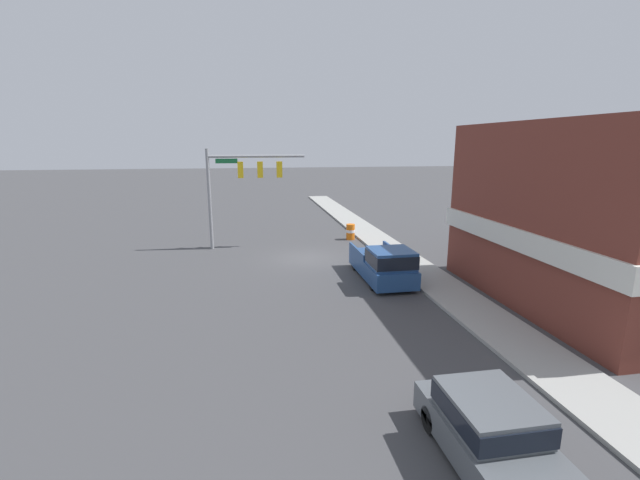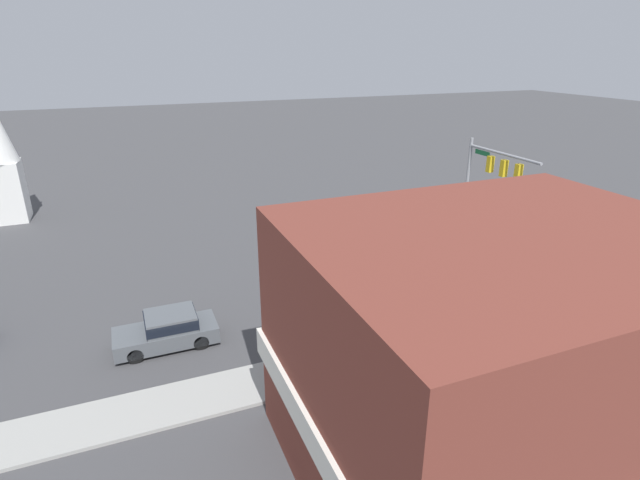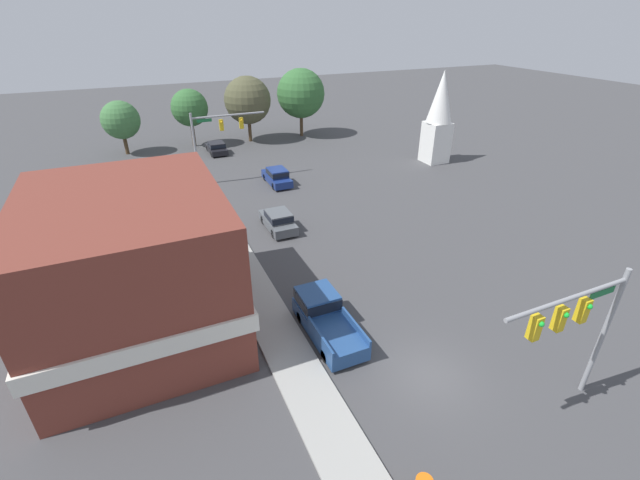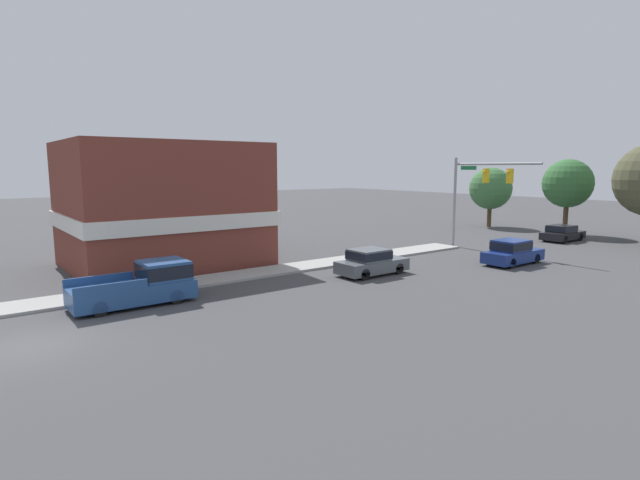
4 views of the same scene
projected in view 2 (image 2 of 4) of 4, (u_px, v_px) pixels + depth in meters
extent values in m
plane|color=#424244|center=(476.00, 269.00, 29.65)|extent=(200.00, 200.00, 0.00)
cube|color=#9E9E99|center=(550.00, 312.00, 24.71)|extent=(2.40, 60.00, 0.14)
cylinder|color=gray|center=(467.00, 185.00, 34.79)|extent=(0.22, 0.22, 6.59)
cylinder|color=gray|center=(503.00, 154.00, 31.07)|extent=(6.27, 0.18, 0.18)
cube|color=gold|center=(490.00, 164.00, 32.31)|extent=(0.36, 0.36, 1.05)
sphere|color=green|center=(493.00, 159.00, 32.26)|extent=(0.22, 0.22, 0.22)
cube|color=gold|center=(504.00, 168.00, 31.21)|extent=(0.36, 0.36, 1.05)
sphere|color=green|center=(507.00, 163.00, 31.17)|extent=(0.22, 0.22, 0.22)
cube|color=gold|center=(518.00, 173.00, 30.12)|extent=(0.36, 0.36, 1.05)
sphere|color=green|center=(522.00, 167.00, 30.08)|extent=(0.22, 0.22, 0.22)
cube|color=#196B38|center=(482.00, 153.00, 32.85)|extent=(1.40, 0.04, 0.30)
cylinder|color=black|center=(135.00, 356.00, 20.74)|extent=(0.22, 0.66, 0.66)
cylinder|color=black|center=(133.00, 336.00, 22.18)|extent=(0.22, 0.66, 0.66)
cylinder|color=black|center=(201.00, 342.00, 21.69)|extent=(0.22, 0.66, 0.66)
cylinder|color=black|center=(195.00, 324.00, 23.13)|extent=(0.22, 0.66, 0.66)
cube|color=#51565B|center=(166.00, 335.00, 21.86)|extent=(1.89, 4.38, 0.70)
cube|color=#51565B|center=(171.00, 320.00, 21.71)|extent=(1.74, 2.10, 0.66)
cube|color=black|center=(171.00, 320.00, 21.71)|extent=(1.76, 2.18, 0.46)
cylinder|color=black|center=(425.00, 317.00, 23.70)|extent=(0.22, 0.66, 0.66)
cylinder|color=black|center=(404.00, 300.00, 25.34)|extent=(0.22, 0.66, 0.66)
cylinder|color=black|center=(482.00, 304.00, 24.87)|extent=(0.22, 0.66, 0.66)
cylinder|color=black|center=(459.00, 288.00, 26.52)|extent=(0.22, 0.66, 0.66)
cube|color=navy|center=(443.00, 297.00, 25.01)|extent=(2.12, 5.38, 0.85)
cube|color=navy|center=(420.00, 287.00, 24.18)|extent=(2.02, 2.05, 0.88)
cube|color=black|center=(420.00, 287.00, 24.18)|extent=(2.04, 2.13, 0.62)
cube|color=navy|center=(477.00, 291.00, 24.34)|extent=(0.12, 3.04, 0.35)
cube|color=navy|center=(452.00, 275.00, 26.07)|extent=(0.12, 3.04, 0.35)
cylinder|color=orange|center=(591.00, 273.00, 27.73)|extent=(0.62, 0.62, 1.14)
cylinder|color=white|center=(591.00, 272.00, 27.71)|extent=(0.64, 0.64, 0.20)
cube|color=brown|center=(495.00, 357.00, 14.52)|extent=(9.33, 11.46, 7.81)
cube|color=silver|center=(492.00, 381.00, 14.83)|extent=(9.63, 11.76, 0.90)
cube|color=white|center=(6.00, 192.00, 37.11)|extent=(2.54, 2.54, 4.50)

